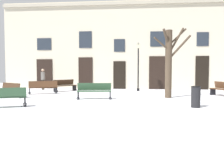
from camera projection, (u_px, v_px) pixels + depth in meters
The scene contains 12 objects.
ground_plane at pixel (109, 102), 12.89m from camera, with size 32.49×32.49×0.00m, color white.
building_facade at pixel (120, 45), 21.32m from camera, with size 20.31×0.60×7.36m.
tree_foreground at pixel (169, 61), 14.60m from camera, with size 2.21×1.27×4.09m.
streetlamp at pixel (138, 61), 19.14m from camera, with size 0.30×0.30×3.67m.
litter_bin at pixel (196, 97), 10.94m from camera, with size 0.42×0.42×0.92m.
bench_near_center_tree at pixel (221, 89), 15.54m from camera, with size 0.93×1.70×0.89m.
bench_facing_shops at pixel (8, 97), 10.91m from camera, with size 1.57×1.10×0.88m.
bench_back_to_back_right at pixel (13, 90), 15.05m from camera, with size 1.83×1.42×0.86m.
bench_near_lamp at pixel (94, 91), 13.96m from camera, with size 1.94×0.70×0.90m.
bench_far_corner at pixel (43, 87), 16.91m from camera, with size 1.89×1.20×0.88m.
bench_by_litter_bin at pixel (65, 85), 19.04m from camera, with size 1.53×1.78×0.88m.
person_near_bench at pixel (43, 78), 20.46m from camera, with size 0.25×0.39×1.69m.
Camera 1 is at (1.45, -12.74, 1.66)m, focal length 40.48 mm.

